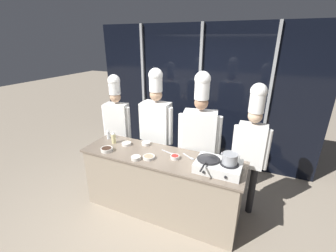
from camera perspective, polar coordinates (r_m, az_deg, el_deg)
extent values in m
plane|color=gray|center=(3.64, -1.72, -20.37)|extent=(24.00, 24.00, 0.00)
cube|color=black|center=(4.51, 8.04, 7.36)|extent=(4.40, 0.04, 2.70)
cube|color=gray|center=(4.95, -6.20, 8.70)|extent=(0.05, 0.05, 2.70)
cube|color=gray|center=(4.47, 7.87, 7.24)|extent=(0.05, 0.05, 2.70)
cube|color=gray|center=(4.30, 24.01, 5.02)|extent=(0.05, 0.05, 2.70)
cube|color=gray|center=(3.36, -1.81, -14.68)|extent=(2.21, 0.63, 0.89)
cube|color=#756656|center=(3.11, -1.91, -7.81)|extent=(2.28, 0.66, 0.03)
cube|color=silver|center=(2.83, 12.63, -9.93)|extent=(0.55, 0.38, 0.11)
cylinder|color=black|center=(2.82, 10.21, -8.36)|extent=(0.22, 0.22, 0.01)
cylinder|color=black|center=(2.68, 9.02, -11.50)|extent=(0.03, 0.01, 0.03)
cylinder|color=black|center=(2.78, 15.30, -9.26)|extent=(0.22, 0.22, 0.01)
cylinder|color=black|center=(2.64, 14.40, -12.50)|extent=(0.03, 0.01, 0.03)
cylinder|color=#232326|center=(2.81, 10.22, -8.18)|extent=(0.27, 0.27, 0.01)
cone|color=#232326|center=(2.80, 10.24, -7.88)|extent=(0.29, 0.29, 0.04)
cylinder|color=black|center=(2.60, 8.88, -10.14)|extent=(0.02, 0.22, 0.02)
cylinder|color=#93969B|center=(2.75, 15.43, -8.02)|extent=(0.18, 0.18, 0.13)
torus|color=#93969B|center=(2.72, 15.56, -6.87)|extent=(0.19, 0.19, 0.01)
torus|color=#93969B|center=(2.74, 13.42, -6.94)|extent=(0.01, 0.05, 0.05)
torus|color=#93969B|center=(2.72, 17.63, -7.64)|extent=(0.01, 0.05, 0.05)
cylinder|color=beige|center=(3.53, -13.65, -3.10)|extent=(0.07, 0.07, 0.15)
cone|color=white|center=(3.49, -13.79, -1.63)|extent=(0.06, 0.06, 0.04)
cylinder|color=white|center=(3.70, -14.88, -2.23)|extent=(0.05, 0.05, 0.13)
cone|color=white|center=(3.67, -15.00, -1.04)|extent=(0.04, 0.04, 0.04)
cylinder|color=silver|center=(3.45, -10.51, -4.48)|extent=(0.14, 0.14, 0.04)
torus|color=silver|center=(3.44, -10.53, -4.21)|extent=(0.14, 0.14, 0.01)
cylinder|color=beige|center=(3.45, -10.52, -4.33)|extent=(0.12, 0.12, 0.02)
cylinder|color=silver|center=(3.04, -4.89, -7.93)|extent=(0.16, 0.16, 0.03)
torus|color=silver|center=(3.03, -4.90, -7.64)|extent=(0.16, 0.16, 0.01)
cylinder|color=#9E896B|center=(3.04, -4.89, -7.77)|extent=(0.13, 0.13, 0.02)
cylinder|color=silver|center=(3.33, -15.30, -5.81)|extent=(0.17, 0.17, 0.05)
torus|color=silver|center=(3.32, -15.34, -5.45)|extent=(0.17, 0.17, 0.01)
cylinder|color=#382319|center=(3.33, -15.32, -5.62)|extent=(0.14, 0.14, 0.03)
cylinder|color=silver|center=(3.42, -5.61, -4.45)|extent=(0.13, 0.13, 0.04)
torus|color=silver|center=(3.41, -5.62, -4.15)|extent=(0.13, 0.13, 0.01)
cylinder|color=silver|center=(3.42, -5.62, -4.28)|extent=(0.11, 0.11, 0.02)
cylinder|color=silver|center=(3.04, -8.16, -8.05)|extent=(0.13, 0.13, 0.04)
torus|color=silver|center=(3.03, -8.18, -7.70)|extent=(0.13, 0.13, 0.01)
cylinder|color=silver|center=(3.03, -8.17, -7.86)|extent=(0.10, 0.10, 0.02)
cylinder|color=silver|center=(3.03, 1.77, -7.92)|extent=(0.12, 0.12, 0.04)
torus|color=silver|center=(3.02, 1.77, -7.57)|extent=(0.12, 0.12, 0.01)
cylinder|color=red|center=(3.02, 1.77, -7.73)|extent=(0.10, 0.10, 0.02)
cube|color=#B2B5BA|center=(3.20, -0.47, -6.50)|extent=(0.16, 0.06, 0.01)
ellipsoid|color=#B2B5BA|center=(3.13, 1.24, -7.12)|extent=(0.09, 0.07, 0.02)
cube|color=#B2B5BA|center=(3.11, 4.74, -7.47)|extent=(0.13, 0.09, 0.01)
ellipsoid|color=#B2B5BA|center=(3.04, 6.06, -8.22)|extent=(0.08, 0.07, 0.02)
cylinder|color=#2D3856|center=(4.28, -10.69, -7.52)|extent=(0.10, 0.10, 0.77)
cylinder|color=#2D3856|center=(4.37, -13.29, -7.10)|extent=(0.10, 0.10, 0.77)
cube|color=white|center=(4.05, -12.75, 1.34)|extent=(0.42, 0.27, 0.62)
cylinder|color=white|center=(3.93, -10.07, 0.72)|extent=(0.08, 0.08, 0.57)
cylinder|color=white|center=(4.13, -15.66, 1.25)|extent=(0.08, 0.08, 0.57)
sphere|color=tan|center=(3.93, -13.25, 7.16)|extent=(0.18, 0.18, 0.18)
cylinder|color=white|center=(3.89, -13.45, 9.49)|extent=(0.19, 0.19, 0.23)
sphere|color=white|center=(3.87, -13.59, 11.12)|extent=(0.21, 0.21, 0.21)
cylinder|color=#2D3856|center=(3.94, -1.07, -9.42)|extent=(0.12, 0.12, 0.82)
cylinder|color=#2D3856|center=(4.04, -4.34, -8.65)|extent=(0.12, 0.12, 0.82)
cube|color=white|center=(3.67, -2.93, 1.01)|extent=(0.46, 0.24, 0.66)
cylinder|color=white|center=(3.54, 0.50, -0.05)|extent=(0.09, 0.09, 0.61)
cylinder|color=white|center=(3.76, -6.65, 1.11)|extent=(0.09, 0.09, 0.61)
sphere|color=tan|center=(3.54, -3.07, 7.92)|extent=(0.20, 0.20, 0.20)
cylinder|color=white|center=(3.50, -3.13, 10.74)|extent=(0.21, 0.21, 0.25)
sphere|color=white|center=(3.48, -3.17, 12.75)|extent=(0.22, 0.22, 0.22)
cylinder|color=#2D3856|center=(3.65, 9.51, -12.55)|extent=(0.12, 0.12, 0.81)
cylinder|color=#2D3856|center=(3.66, 5.38, -12.16)|extent=(0.12, 0.12, 0.81)
cube|color=white|center=(3.31, 8.04, -1.69)|extent=(0.51, 0.33, 0.66)
cylinder|color=white|center=(3.27, 12.56, -2.66)|extent=(0.09, 0.09, 0.60)
cylinder|color=white|center=(3.31, 3.41, -1.89)|extent=(0.09, 0.09, 0.60)
sphere|color=#A87A5B|center=(3.16, 8.46, 5.83)|extent=(0.19, 0.19, 0.19)
cylinder|color=white|center=(3.12, 8.64, 9.18)|extent=(0.20, 0.20, 0.27)
sphere|color=white|center=(3.09, 8.79, 11.64)|extent=(0.22, 0.22, 0.22)
cylinder|color=#232326|center=(3.58, 20.47, -14.97)|extent=(0.09, 0.09, 0.77)
cylinder|color=#232326|center=(3.58, 17.20, -14.47)|extent=(0.09, 0.09, 0.77)
cube|color=white|center=(3.24, 20.27, -4.71)|extent=(0.37, 0.19, 0.62)
cylinder|color=white|center=(3.22, 23.81, -5.63)|extent=(0.07, 0.07, 0.57)
cylinder|color=white|center=(3.23, 16.62, -4.56)|extent=(0.07, 0.07, 0.57)
sphere|color=beige|center=(3.08, 21.27, 2.39)|extent=(0.18, 0.18, 0.18)
cylinder|color=white|center=(3.03, 21.73, 5.70)|extent=(0.19, 0.19, 0.27)
sphere|color=white|center=(3.00, 22.08, 8.17)|extent=(0.21, 0.21, 0.21)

